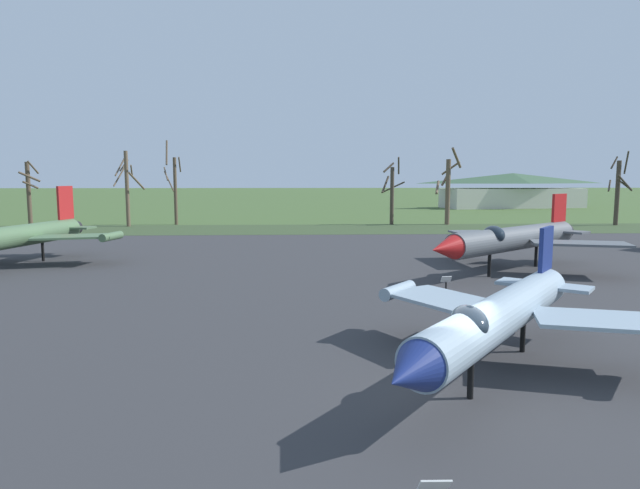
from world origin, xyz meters
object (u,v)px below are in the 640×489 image
(visitor_building, at_px, (512,191))
(jet_fighter_front_right, at_px, (512,238))
(jet_fighter_front_left, at_px, (500,315))
(info_placard_front_right, at_px, (446,284))
(jet_fighter_rear_right, at_px, (13,236))

(visitor_building, bearing_deg, jet_fighter_front_right, -111.62)
(jet_fighter_front_right, bearing_deg, jet_fighter_front_left, -112.49)
(info_placard_front_right, bearing_deg, jet_fighter_rear_right, 158.84)
(jet_fighter_front_right, bearing_deg, visitor_building, 68.38)
(jet_fighter_rear_right, bearing_deg, jet_fighter_front_left, -40.46)
(jet_fighter_front_left, relative_size, visitor_building, 0.37)
(jet_fighter_front_left, bearing_deg, visitor_building, 68.21)
(jet_fighter_front_right, height_order, jet_fighter_rear_right, jet_fighter_rear_right)
(info_placard_front_right, xyz_separation_m, jet_fighter_rear_right, (-24.86, 9.62, 1.41))
(jet_fighter_front_right, distance_m, info_placard_front_right, 8.86)
(jet_fighter_front_left, bearing_deg, jet_fighter_front_right, 67.51)
(visitor_building, bearing_deg, jet_fighter_front_left, -111.79)
(jet_fighter_front_left, relative_size, info_placard_front_right, 10.40)
(jet_fighter_rear_right, bearing_deg, info_placard_front_right, -21.16)
(jet_fighter_rear_right, relative_size, visitor_building, 0.50)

